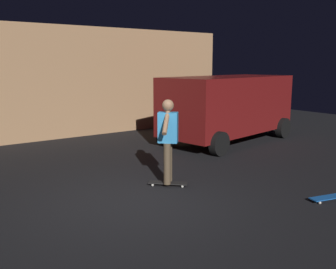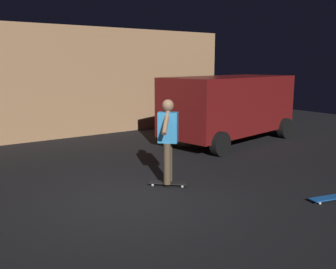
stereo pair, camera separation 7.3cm
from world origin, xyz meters
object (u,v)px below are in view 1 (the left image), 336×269
(parked_van, at_px, (228,105))
(skater, at_px, (168,135))
(skateboard_spare, at_px, (330,197))
(skateboard_ridden, at_px, (168,183))

(parked_van, height_order, skater, parked_van)
(skateboard_spare, bearing_deg, skater, 128.42)
(skateboard_ridden, xyz_separation_m, skateboard_spare, (1.88, -2.37, 0.00))
(skateboard_ridden, xyz_separation_m, skater, (0.00, -0.00, 0.98))
(skateboard_spare, height_order, skater, skater)
(parked_van, relative_size, skateboard_spare, 6.04)
(skater, bearing_deg, skateboard_ridden, 90.00)
(skateboard_ridden, bearing_deg, skater, -90.00)
(skater, bearing_deg, skateboard_spare, -51.58)
(skateboard_ridden, bearing_deg, skateboard_spare, -51.58)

